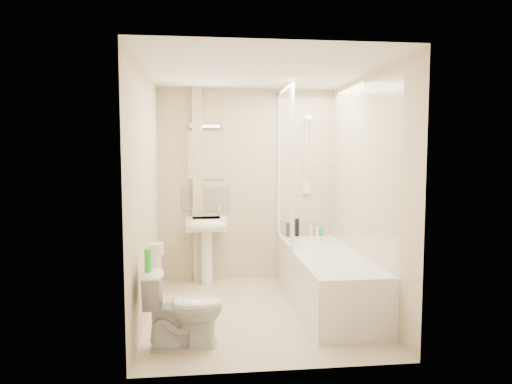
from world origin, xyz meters
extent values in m
plane|color=beige|center=(0.00, 0.00, 0.00)|extent=(2.50, 2.50, 0.00)
cube|color=beige|center=(0.00, 1.25, 1.20)|extent=(2.20, 0.02, 2.40)
cube|color=beige|center=(-1.10, 0.00, 1.20)|extent=(0.02, 2.50, 2.40)
cube|color=beige|center=(1.10, 0.00, 1.20)|extent=(0.02, 2.50, 2.40)
cube|color=white|center=(0.00, 0.00, 2.40)|extent=(2.20, 2.50, 0.02)
cube|color=beige|center=(0.75, 1.24, 1.42)|extent=(0.70, 0.01, 1.75)
cube|color=beige|center=(1.09, 0.20, 1.42)|extent=(0.01, 2.10, 1.75)
cube|color=beige|center=(-0.62, 1.19, 1.20)|extent=(0.12, 0.12, 2.40)
cube|color=beige|center=(-0.52, 1.24, 1.03)|extent=(0.60, 0.02, 0.30)
cube|color=white|center=(-0.52, 1.24, 1.58)|extent=(0.46, 0.01, 0.60)
cube|color=silver|center=(-0.52, 1.22, 1.95)|extent=(0.42, 0.07, 0.07)
cube|color=white|center=(0.75, 0.20, 0.28)|extent=(0.70, 2.10, 0.55)
cube|color=white|center=(0.75, 0.20, 0.49)|extent=(0.56, 1.96, 0.05)
cube|color=white|center=(0.40, 0.80, 1.45)|extent=(0.01, 0.90, 1.80)
cube|color=white|center=(0.40, 1.23, 1.45)|extent=(0.04, 0.04, 1.80)
cube|color=white|center=(0.40, 0.35, 1.45)|extent=(0.04, 0.04, 1.80)
cube|color=white|center=(0.40, 0.80, 2.33)|extent=(0.04, 0.90, 0.04)
cube|color=white|center=(0.40, 0.80, 0.57)|extent=(0.04, 0.90, 0.03)
cylinder|color=white|center=(0.75, 1.22, 1.55)|extent=(0.02, 0.02, 0.90)
cylinder|color=white|center=(0.75, 1.22, 1.10)|extent=(0.05, 0.05, 0.02)
cylinder|color=white|center=(0.75, 1.22, 2.00)|extent=(0.05, 0.05, 0.02)
cylinder|color=white|center=(0.75, 1.15, 2.03)|extent=(0.08, 0.11, 0.11)
cube|color=white|center=(0.75, 1.21, 1.17)|extent=(0.10, 0.05, 0.14)
cylinder|color=white|center=(0.73, 1.19, 1.60)|extent=(0.01, 0.13, 0.84)
cylinder|color=white|center=(-0.52, 1.08, 0.33)|extent=(0.14, 0.14, 0.66)
cube|color=white|center=(-0.52, 1.05, 0.75)|extent=(0.49, 0.37, 0.15)
ellipsoid|color=white|center=(-0.52, 0.88, 0.75)|extent=(0.49, 0.21, 0.15)
cube|color=silver|center=(-0.52, 1.05, 0.80)|extent=(0.34, 0.24, 0.04)
cylinder|color=white|center=(-0.68, 1.16, 0.87)|extent=(0.03, 0.03, 0.10)
cylinder|color=white|center=(-0.36, 1.16, 0.87)|extent=(0.03, 0.03, 0.10)
sphere|color=white|center=(-0.68, 1.16, 0.92)|extent=(0.04, 0.04, 0.04)
sphere|color=white|center=(-0.36, 1.16, 0.92)|extent=(0.04, 0.04, 0.04)
cylinder|color=black|center=(0.51, 1.16, 0.64)|extent=(0.06, 0.06, 0.17)
cylinder|color=white|center=(0.54, 1.16, 0.62)|extent=(0.05, 0.05, 0.14)
cylinder|color=black|center=(0.63, 1.16, 0.66)|extent=(0.05, 0.05, 0.23)
cylinder|color=beige|center=(0.80, 1.16, 0.63)|extent=(0.07, 0.07, 0.17)
cylinder|color=white|center=(0.89, 1.16, 0.61)|extent=(0.05, 0.05, 0.12)
cylinder|color=green|center=(0.93, 1.16, 0.60)|extent=(0.06, 0.06, 0.10)
imported|color=white|center=(-0.72, -0.74, 0.33)|extent=(0.44, 0.69, 0.66)
cylinder|color=white|center=(-0.96, -0.63, 0.71)|extent=(0.12, 0.12, 0.10)
cylinder|color=white|center=(-0.94, -0.63, 0.81)|extent=(0.11, 0.11, 0.10)
cylinder|color=green|center=(-0.99, -0.83, 0.76)|extent=(0.05, 0.05, 0.19)
camera|label=1|loc=(-0.53, -4.46, 1.61)|focal=32.00mm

